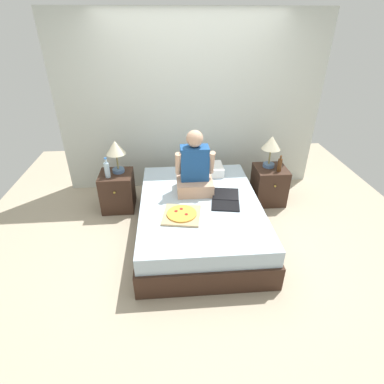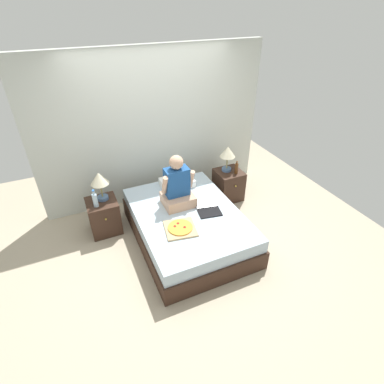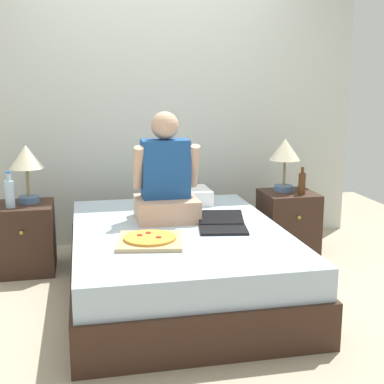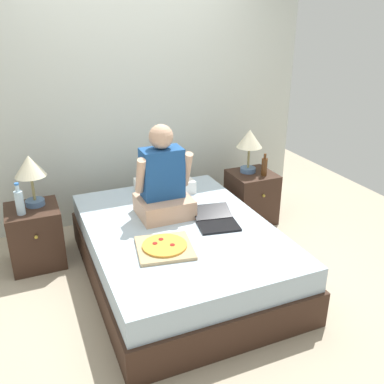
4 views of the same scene
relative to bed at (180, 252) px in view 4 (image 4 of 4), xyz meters
name	(u,v)px [view 4 (image 4 of 4)]	position (x,y,z in m)	size (l,w,h in m)	color
ground_plane	(180,275)	(0.00, 0.00, -0.23)	(5.81, 5.81, 0.00)	tan
wall_back	(129,100)	(0.00, 1.36, 1.02)	(3.81, 0.12, 2.50)	silver
bed	(180,252)	(0.00, 0.00, 0.00)	(1.45, 2.00, 0.48)	#382319
nightstand_left	(36,236)	(-1.08, 0.69, 0.03)	(0.44, 0.47, 0.54)	#382319
lamp_on_left_nightstand	(30,170)	(-1.04, 0.74, 0.63)	(0.26, 0.26, 0.45)	#4C6B93
water_bottle	(20,202)	(-1.16, 0.60, 0.41)	(0.07, 0.07, 0.28)	silver
nightstand_right	(251,197)	(1.08, 0.69, 0.03)	(0.44, 0.47, 0.54)	#382319
lamp_on_right_nightstand	(249,142)	(1.05, 0.74, 0.63)	(0.26, 0.26, 0.45)	#4C6B93
beer_bottle	(264,166)	(1.15, 0.59, 0.40)	(0.06, 0.06, 0.23)	#512D14
pillow	(165,186)	(0.13, 0.72, 0.30)	(0.52, 0.34, 0.12)	white
person_seated	(163,183)	(-0.04, 0.26, 0.53)	(0.47, 0.40, 0.78)	tan
laptop	(216,221)	(0.30, -0.08, 0.26)	(0.38, 0.46, 0.07)	black
pizza_box	(165,247)	(-0.23, -0.30, 0.26)	(0.46, 0.46, 0.04)	tan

